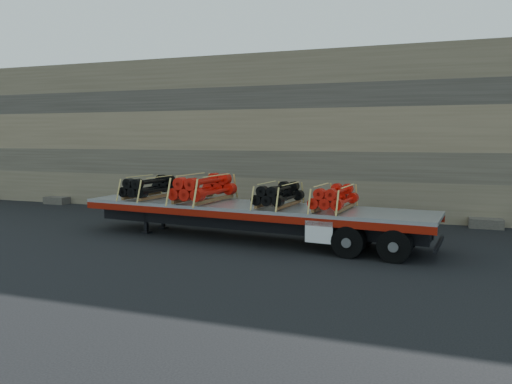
% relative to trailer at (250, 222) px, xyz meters
% --- Properties ---
extents(ground, '(120.00, 120.00, 0.00)m').
position_rel_trailer_xyz_m(ground, '(0.55, 0.39, -0.59)').
color(ground, black).
rests_on(ground, ground).
extents(rock_wall, '(44.00, 3.00, 7.00)m').
position_rel_trailer_xyz_m(rock_wall, '(0.55, 6.89, 2.91)').
color(rock_wall, '#7A6B54').
rests_on(rock_wall, ground).
extents(trailer, '(12.05, 3.38, 1.19)m').
position_rel_trailer_xyz_m(trailer, '(0.00, 0.00, 0.00)').
color(trailer, '#B5B8BD').
rests_on(trailer, ground).
extents(bundle_front, '(1.27, 2.24, 0.76)m').
position_rel_trailer_xyz_m(bundle_front, '(-4.01, 0.37, 0.98)').
color(bundle_front, black).
rests_on(bundle_front, trailer).
extents(bundle_midfront, '(1.48, 2.60, 0.89)m').
position_rel_trailer_xyz_m(bundle_midfront, '(-1.75, 0.16, 1.04)').
color(bundle_midfront, red).
rests_on(bundle_midfront, trailer).
extents(bundle_midrear, '(1.19, 2.10, 0.72)m').
position_rel_trailer_xyz_m(bundle_midrear, '(1.02, -0.10, 0.95)').
color(bundle_midrear, black).
rests_on(bundle_midrear, trailer).
extents(bundle_rear, '(1.19, 2.11, 0.72)m').
position_rel_trailer_xyz_m(bundle_rear, '(2.84, -0.27, 0.95)').
color(bundle_rear, red).
rests_on(bundle_rear, trailer).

